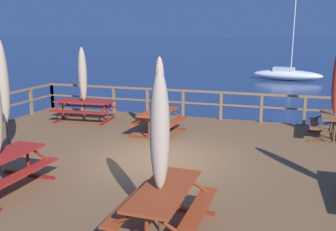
# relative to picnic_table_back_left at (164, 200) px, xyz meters

# --- Properties ---
(ground_plane) EXTENTS (600.00, 600.00, 0.00)m
(ground_plane) POSITION_rel_picnic_table_back_left_xyz_m (-1.32, 3.50, -1.44)
(ground_plane) COLOR navy
(wooden_deck) EXTENTS (13.85, 10.38, 0.88)m
(wooden_deck) POSITION_rel_picnic_table_back_left_xyz_m (-1.32, 3.50, -1.00)
(wooden_deck) COLOR brown
(wooden_deck) RESTS_ON ground
(railing_waterside_far) EXTENTS (13.65, 0.10, 1.09)m
(railing_waterside_far) POSITION_rel_picnic_table_back_left_xyz_m (-1.32, 8.54, 0.17)
(railing_waterside_far) COLOR brown
(railing_waterside_far) RESTS_ON wooden_deck
(picnic_table_back_left) EXTENTS (1.42, 1.96, 0.78)m
(picnic_table_back_left) POSITION_rel_picnic_table_back_left_xyz_m (0.00, 0.00, 0.00)
(picnic_table_back_left) COLOR #993819
(picnic_table_back_left) RESTS_ON wooden_deck
(picnic_table_mid_right) EXTENTS (1.45, 2.05, 0.78)m
(picnic_table_mid_right) POSITION_rel_picnic_table_back_left_xyz_m (-3.81, 0.55, 0.00)
(picnic_table_mid_right) COLOR maroon
(picnic_table_mid_right) RESTS_ON wooden_deck
(picnic_table_front_left) EXTENTS (1.44, 1.67, 0.78)m
(picnic_table_front_left) POSITION_rel_picnic_table_back_left_xyz_m (3.24, 7.01, -0.01)
(picnic_table_front_left) COLOR brown
(picnic_table_front_left) RESTS_ON wooden_deck
(picnic_table_back_right) EXTENTS (1.52, 1.92, 0.78)m
(picnic_table_back_right) POSITION_rel_picnic_table_back_left_xyz_m (-2.16, 5.84, -0.00)
(picnic_table_back_right) COLOR #993819
(picnic_table_back_right) RESTS_ON wooden_deck
(picnic_table_front_right) EXTENTS (2.30, 1.60, 0.78)m
(picnic_table_front_right) POSITION_rel_picnic_table_back_left_xyz_m (-5.46, 6.79, 0.01)
(picnic_table_front_right) COLOR maroon
(picnic_table_front_right) RESTS_ON wooden_deck
(patio_umbrella_short_back) EXTENTS (0.32, 0.32, 2.72)m
(patio_umbrella_short_back) POSITION_rel_picnic_table_back_left_xyz_m (-0.06, -0.05, 1.17)
(patio_umbrella_short_back) COLOR #4C3828
(patio_umbrella_short_back) RESTS_ON wooden_deck
(patio_umbrella_tall_mid_left) EXTENTS (0.32, 0.32, 2.54)m
(patio_umbrella_tall_mid_left) POSITION_rel_picnic_table_back_left_xyz_m (-2.12, 5.84, 1.05)
(patio_umbrella_tall_mid_left) COLOR #4C3828
(patio_umbrella_tall_mid_left) RESTS_ON wooden_deck
(patio_umbrella_tall_mid_right) EXTENTS (0.32, 0.32, 2.76)m
(patio_umbrella_tall_mid_right) POSITION_rel_picnic_table_back_left_xyz_m (-5.44, 6.73, 1.19)
(patio_umbrella_tall_mid_right) COLOR #4C3828
(patio_umbrella_tall_mid_right) RESTS_ON wooden_deck
(patio_umbrella_tall_back_left) EXTENTS (0.32, 0.32, 3.13)m
(patio_umbrella_tall_back_left) POSITION_rel_picnic_table_back_left_xyz_m (-5.44, 2.65, 1.43)
(patio_umbrella_tall_back_left) COLOR #4C3828
(patio_umbrella_tall_back_left) RESTS_ON wooden_deck
(sailboat_distant) EXTENTS (6.16, 2.42, 7.72)m
(sailboat_distant) POSITION_rel_picnic_table_back_left_xyz_m (1.60, 29.54, -0.93)
(sailboat_distant) COLOR silver
(sailboat_distant) RESTS_ON ground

